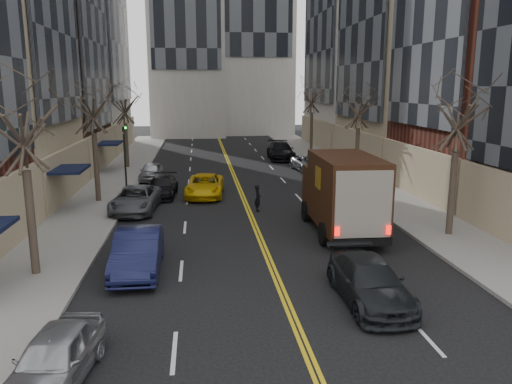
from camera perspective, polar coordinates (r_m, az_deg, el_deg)
sidewalk_left at (r=38.34m, az=-15.91°, el=1.29°), size 4.00×66.00×0.15m
sidewalk_right at (r=39.60m, az=10.73°, el=1.87°), size 4.00×66.00×0.15m
tree_lf_near at (r=19.20m, az=-25.36°, el=8.90°), size 3.20×3.20×8.41m
tree_lf_mid at (r=30.81m, az=-18.31°, el=10.85°), size 3.20×3.20×8.91m
tree_lf_far at (r=43.64m, az=-14.85°, el=10.46°), size 3.20×3.20×8.12m
tree_rt_near at (r=24.14m, az=22.28°, el=10.07°), size 3.20×3.20×8.71m
tree_rt_mid at (r=37.05m, az=11.73°, el=10.63°), size 3.20×3.20×8.32m
tree_rt_far at (r=51.51m, az=6.46°, el=11.75°), size 3.20×3.20×9.11m
traffic_signal at (r=32.80m, az=-14.78°, el=4.46°), size 0.29×0.26×4.70m
ups_truck at (r=23.92m, az=9.84°, el=-0.22°), size 2.97×6.98×3.79m
observer_sedan at (r=16.83m, az=12.82°, el=-9.96°), size 1.96×4.76×1.38m
taxi at (r=31.99m, az=-5.87°, el=0.74°), size 2.69×5.12×1.37m
pedestrian at (r=27.90m, az=0.20°, el=-0.72°), size 0.37×0.56×1.51m
parked_lf_a at (r=13.19m, az=-22.01°, el=-17.20°), size 2.03×4.00×1.31m
parked_lf_b at (r=19.45m, az=-13.36°, el=-6.64°), size 1.72×4.82×1.58m
parked_lf_c at (r=28.71m, az=-13.59°, el=-0.82°), size 2.69×5.18×1.39m
parked_lf_d at (r=32.30m, az=-10.69°, el=0.61°), size 2.02×4.48×1.27m
parked_lf_e at (r=38.18m, az=-11.89°, el=2.31°), size 1.75×3.85×1.28m
parked_rt_a at (r=33.26m, az=9.27°, el=1.05°), size 1.62×4.15×1.34m
parked_rt_b at (r=41.45m, az=6.06°, el=3.27°), size 2.63×4.91×1.31m
parked_rt_c at (r=48.05m, az=2.84°, el=4.73°), size 2.53×5.77×1.65m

